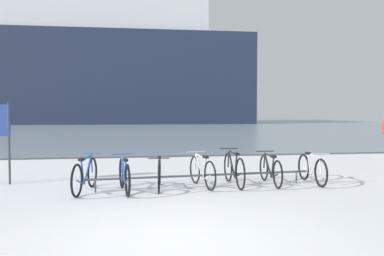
{
  "coord_description": "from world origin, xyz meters",
  "views": [
    {
      "loc": [
        -0.55,
        -5.22,
        1.73
      ],
      "look_at": [
        1.04,
        5.05,
        1.31
      ],
      "focal_mm": 37.05,
      "sensor_mm": 36.0,
      "label": 1
    }
  ],
  "objects_px": {
    "bicycle_3": "(202,171)",
    "bicycle_1": "(124,176)",
    "bicycle_2": "(159,174)",
    "bicycle_0": "(85,175)",
    "bicycle_4": "(234,169)",
    "bicycle_6": "(312,169)",
    "bicycle_5": "(270,170)",
    "ferry_ship": "(95,56)"
  },
  "relations": [
    {
      "from": "bicycle_3",
      "to": "bicycle_1",
      "type": "bearing_deg",
      "value": -169.08
    },
    {
      "from": "bicycle_2",
      "to": "bicycle_3",
      "type": "bearing_deg",
      "value": 4.84
    },
    {
      "from": "bicycle_3",
      "to": "bicycle_0",
      "type": "bearing_deg",
      "value": -175.51
    },
    {
      "from": "bicycle_3",
      "to": "bicycle_4",
      "type": "relative_size",
      "value": 0.89
    },
    {
      "from": "bicycle_6",
      "to": "bicycle_4",
      "type": "bearing_deg",
      "value": 179.02
    },
    {
      "from": "bicycle_2",
      "to": "bicycle_3",
      "type": "distance_m",
      "value": 0.99
    },
    {
      "from": "bicycle_1",
      "to": "bicycle_2",
      "type": "bearing_deg",
      "value": 18.35
    },
    {
      "from": "bicycle_3",
      "to": "bicycle_4",
      "type": "height_order",
      "value": "bicycle_4"
    },
    {
      "from": "bicycle_1",
      "to": "bicycle_4",
      "type": "bearing_deg",
      "value": 8.69
    },
    {
      "from": "bicycle_5",
      "to": "bicycle_3",
      "type": "bearing_deg",
      "value": -177.7
    },
    {
      "from": "bicycle_3",
      "to": "ferry_ship",
      "type": "height_order",
      "value": "ferry_ship"
    },
    {
      "from": "bicycle_1",
      "to": "bicycle_5",
      "type": "relative_size",
      "value": 0.99
    },
    {
      "from": "bicycle_1",
      "to": "bicycle_6",
      "type": "xyz_separation_m",
      "value": [
        4.46,
        0.35,
        -0.01
      ]
    },
    {
      "from": "bicycle_6",
      "to": "bicycle_0",
      "type": "bearing_deg",
      "value": -177.65
    },
    {
      "from": "bicycle_1",
      "to": "bicycle_0",
      "type": "bearing_deg",
      "value": 170.78
    },
    {
      "from": "ferry_ship",
      "to": "bicycle_1",
      "type": "bearing_deg",
      "value": -84.4
    },
    {
      "from": "bicycle_5",
      "to": "bicycle_6",
      "type": "bearing_deg",
      "value": -2.99
    },
    {
      "from": "bicycle_5",
      "to": "bicycle_6",
      "type": "relative_size",
      "value": 1.03
    },
    {
      "from": "bicycle_6",
      "to": "ferry_ship",
      "type": "xyz_separation_m",
      "value": [
        -9.56,
        51.56,
        9.57
      ]
    },
    {
      "from": "bicycle_1",
      "to": "ferry_ship",
      "type": "distance_m",
      "value": 53.03
    },
    {
      "from": "bicycle_1",
      "to": "ferry_ship",
      "type": "bearing_deg",
      "value": 95.6
    },
    {
      "from": "bicycle_5",
      "to": "ferry_ship",
      "type": "distance_m",
      "value": 53.07
    },
    {
      "from": "bicycle_0",
      "to": "ferry_ship",
      "type": "height_order",
      "value": "ferry_ship"
    },
    {
      "from": "bicycle_3",
      "to": "bicycle_4",
      "type": "bearing_deg",
      "value": 3.47
    },
    {
      "from": "bicycle_2",
      "to": "ferry_ship",
      "type": "xyz_separation_m",
      "value": [
        -5.87,
        51.65,
        9.58
      ]
    },
    {
      "from": "bicycle_3",
      "to": "bicycle_5",
      "type": "distance_m",
      "value": 1.67
    },
    {
      "from": "bicycle_4",
      "to": "bicycle_6",
      "type": "bearing_deg",
      "value": -0.98
    },
    {
      "from": "bicycle_1",
      "to": "ferry_ship",
      "type": "height_order",
      "value": "ferry_ship"
    },
    {
      "from": "bicycle_2",
      "to": "ferry_ship",
      "type": "bearing_deg",
      "value": 96.48
    },
    {
      "from": "bicycle_2",
      "to": "bicycle_4",
      "type": "relative_size",
      "value": 0.89
    },
    {
      "from": "bicycle_2",
      "to": "bicycle_4",
      "type": "bearing_deg",
      "value": 4.24
    },
    {
      "from": "bicycle_2",
      "to": "bicycle_6",
      "type": "xyz_separation_m",
      "value": [
        3.69,
        0.1,
        0.01
      ]
    },
    {
      "from": "bicycle_3",
      "to": "bicycle_5",
      "type": "height_order",
      "value": "bicycle_3"
    },
    {
      "from": "bicycle_0",
      "to": "bicycle_3",
      "type": "relative_size",
      "value": 1.09
    },
    {
      "from": "bicycle_4",
      "to": "bicycle_6",
      "type": "height_order",
      "value": "bicycle_4"
    },
    {
      "from": "bicycle_0",
      "to": "bicycle_5",
      "type": "distance_m",
      "value": 4.28
    },
    {
      "from": "bicycle_1",
      "to": "ferry_ship",
      "type": "relative_size",
      "value": 0.04
    },
    {
      "from": "bicycle_2",
      "to": "bicycle_5",
      "type": "bearing_deg",
      "value": 3.25
    },
    {
      "from": "bicycle_3",
      "to": "bicycle_6",
      "type": "relative_size",
      "value": 0.97
    },
    {
      "from": "bicycle_0",
      "to": "ferry_ship",
      "type": "distance_m",
      "value": 52.82
    },
    {
      "from": "bicycle_0",
      "to": "bicycle_5",
      "type": "bearing_deg",
      "value": 3.63
    },
    {
      "from": "ferry_ship",
      "to": "bicycle_2",
      "type": "bearing_deg",
      "value": -83.52
    }
  ]
}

